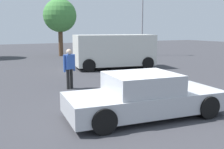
% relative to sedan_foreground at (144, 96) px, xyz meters
% --- Properties ---
extents(ground_plane, '(80.00, 80.00, 0.00)m').
position_rel_sedan_foreground_xyz_m(ground_plane, '(-0.06, 0.28, -0.57)').
color(ground_plane, '#38383D').
extents(sedan_foreground, '(4.65, 2.30, 1.24)m').
position_rel_sedan_foreground_xyz_m(sedan_foreground, '(0.00, 0.00, 0.00)').
color(sedan_foreground, '#B7BABF').
rests_on(sedan_foreground, ground_plane).
extents(dog, '(0.58, 0.31, 0.43)m').
position_rel_sedan_foreground_xyz_m(dog, '(2.27, 2.53, -0.30)').
color(dog, olive).
rests_on(dog, ground_plane).
extents(van_white, '(5.22, 3.00, 2.11)m').
position_rel_sedan_foreground_xyz_m(van_white, '(3.69, 8.69, 0.57)').
color(van_white, silver).
rests_on(van_white, ground_plane).
extents(pedestrian, '(0.55, 0.35, 1.66)m').
position_rel_sedan_foreground_xyz_m(pedestrian, '(-0.73, 4.34, 0.42)').
color(pedestrian, black).
rests_on(pedestrian, ground_plane).
extents(light_post_near, '(0.44, 0.44, 7.05)m').
position_rel_sedan_foreground_xyz_m(light_post_near, '(10.01, 14.94, 4.15)').
color(light_post_near, gray).
rests_on(light_post_near, ground_plane).
extents(tree_back_right, '(3.00, 3.00, 5.18)m').
position_rel_sedan_foreground_xyz_m(tree_back_right, '(3.02, 17.85, 3.07)').
color(tree_back_right, brown).
rests_on(tree_back_right, ground_plane).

